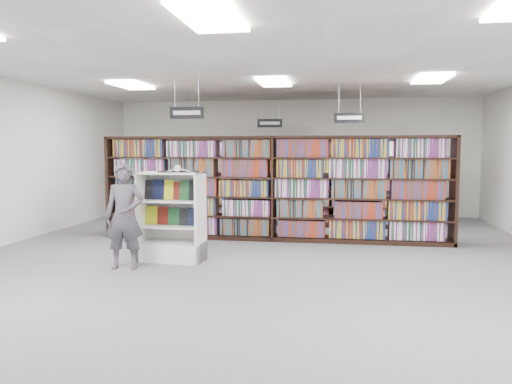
% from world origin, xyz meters
% --- Properties ---
extents(floor, '(12.00, 12.00, 0.00)m').
position_xyz_m(floor, '(0.00, 0.00, 0.00)').
color(floor, '#5B5B61').
rests_on(floor, ground).
extents(ceiling, '(10.00, 12.00, 0.10)m').
position_xyz_m(ceiling, '(0.00, 0.00, 3.20)').
color(ceiling, silver).
rests_on(ceiling, wall_back).
extents(wall_back, '(10.00, 0.10, 3.20)m').
position_xyz_m(wall_back, '(0.00, 6.00, 1.60)').
color(wall_back, silver).
rests_on(wall_back, ground).
extents(wall_front, '(10.00, 0.10, 3.20)m').
position_xyz_m(wall_front, '(0.00, -6.00, 1.60)').
color(wall_front, silver).
rests_on(wall_front, ground).
extents(bookshelf_row_near, '(7.00, 0.60, 2.10)m').
position_xyz_m(bookshelf_row_near, '(0.00, 2.00, 1.05)').
color(bookshelf_row_near, black).
rests_on(bookshelf_row_near, floor).
extents(bookshelf_row_mid, '(7.00, 0.60, 2.10)m').
position_xyz_m(bookshelf_row_mid, '(0.00, 4.00, 1.05)').
color(bookshelf_row_mid, black).
rests_on(bookshelf_row_mid, floor).
extents(bookshelf_row_far, '(7.00, 0.60, 2.10)m').
position_xyz_m(bookshelf_row_far, '(0.00, 5.70, 1.05)').
color(bookshelf_row_far, black).
rests_on(bookshelf_row_far, floor).
extents(aisle_sign_left, '(0.65, 0.02, 0.80)m').
position_xyz_m(aisle_sign_left, '(-1.50, 1.00, 2.53)').
color(aisle_sign_left, '#B2B2B7').
rests_on(aisle_sign_left, ceiling).
extents(aisle_sign_right, '(0.65, 0.02, 0.80)m').
position_xyz_m(aisle_sign_right, '(1.50, 3.00, 2.53)').
color(aisle_sign_right, '#B2B2B7').
rests_on(aisle_sign_right, ceiling).
extents(aisle_sign_center, '(0.65, 0.02, 0.80)m').
position_xyz_m(aisle_sign_center, '(-0.50, 5.00, 2.53)').
color(aisle_sign_center, '#B2B2B7').
rests_on(aisle_sign_center, ceiling).
extents(troffer_front_center, '(0.60, 1.20, 0.04)m').
position_xyz_m(troffer_front_center, '(0.00, -3.00, 3.16)').
color(troffer_front_center, white).
rests_on(troffer_front_center, ceiling).
extents(troffer_back_left, '(0.60, 1.20, 0.04)m').
position_xyz_m(troffer_back_left, '(-3.00, 2.00, 3.16)').
color(troffer_back_left, white).
rests_on(troffer_back_left, ceiling).
extents(troffer_back_center, '(0.60, 1.20, 0.04)m').
position_xyz_m(troffer_back_center, '(0.00, 2.00, 3.16)').
color(troffer_back_center, white).
rests_on(troffer_back_center, ceiling).
extents(troffer_back_right, '(0.60, 1.20, 0.04)m').
position_xyz_m(troffer_back_right, '(3.00, 2.00, 3.16)').
color(troffer_back_right, white).
rests_on(troffer_back_right, ceiling).
extents(endcap_display, '(1.08, 0.59, 1.47)m').
position_xyz_m(endcap_display, '(-1.41, -0.16, 0.50)').
color(endcap_display, white).
rests_on(endcap_display, floor).
extents(open_book, '(0.75, 0.56, 0.13)m').
position_xyz_m(open_book, '(-1.30, -0.15, 1.50)').
color(open_book, black).
rests_on(open_book, endcap_display).
extents(shopper, '(0.65, 0.48, 1.63)m').
position_xyz_m(shopper, '(-1.95, -0.82, 0.82)').
color(shopper, '#45414A').
rests_on(shopper, floor).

